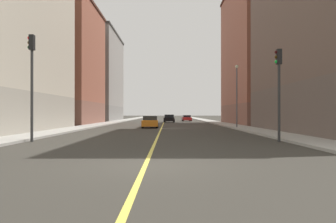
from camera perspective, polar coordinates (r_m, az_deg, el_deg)
The scene contains 13 objects.
ground_plane at distance 11.06m, azimuth -4.10°, elevation -9.20°, with size 400.00×400.00×0.00m, color #34312B.
sidewalk_left at distance 60.49m, azimuth 7.70°, elevation -1.79°, with size 2.66×168.00×0.15m, color #9E9B93.
sidewalk_right at distance 60.71m, azimuth -9.47°, elevation -1.78°, with size 2.66×168.00×0.15m, color #9E9B93.
lane_center_stripe at distance 59.92m, azimuth -0.90°, elevation -1.87°, with size 0.16×154.00×0.01m, color #E5D14C.
building_left_mid at distance 53.48m, azimuth 15.18°, elevation 9.44°, with size 9.00×20.41×21.38m.
building_right_midblock at distance 53.97m, azimuth -17.00°, elevation 7.66°, with size 9.00×16.47×18.23m.
building_right_distant at distance 75.31m, azimuth -12.10°, elevation 5.72°, with size 9.00×20.94×19.02m.
traffic_light_left_near at distance 20.96m, azimuth 18.10°, elevation 4.89°, with size 0.40×0.32×5.49m.
traffic_light_right_near at distance 21.53m, azimuth -22.33°, elevation 6.07°, with size 0.40×0.32×6.34m.
street_lamp_left_near at distance 37.71m, azimuth 11.42°, elevation 3.72°, with size 0.36×0.36×6.84m.
car_orange at distance 38.63m, azimuth -3.25°, elevation -1.80°, with size 1.97×4.21×1.38m.
car_red at distance 69.68m, azimuth 3.00°, elevation -1.15°, with size 1.92×4.29×1.24m.
car_black at distance 61.50m, azimuth 0.05°, elevation -1.21°, with size 2.09×4.58×1.41m.
Camera 1 is at (0.74, -10.90, 1.72)m, focal length 35.90 mm.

